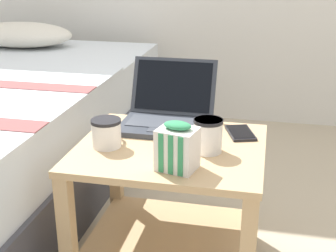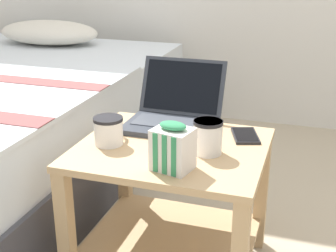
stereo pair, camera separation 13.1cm
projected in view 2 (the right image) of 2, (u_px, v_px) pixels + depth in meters
bedside_table at (172, 192)px, 1.53m from camera, size 0.59×0.51×0.46m
laptop at (174, 113)px, 1.64m from camera, size 0.31×0.30×0.21m
mug_front_left at (208, 135)px, 1.40m from camera, size 0.09×0.13×0.10m
mug_front_right at (109, 129)px, 1.47m from camera, size 0.09×0.13×0.09m
snack_bag at (173, 148)px, 1.29m from camera, size 0.12×0.11×0.14m
cell_phone at (245, 135)px, 1.54m from camera, size 0.12×0.15×0.01m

